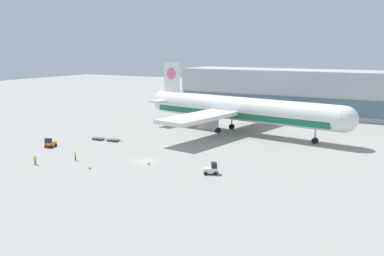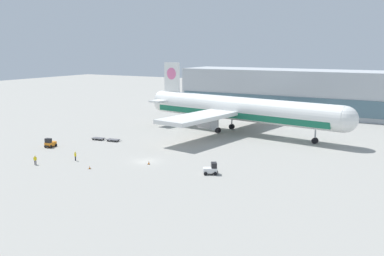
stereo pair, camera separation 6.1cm
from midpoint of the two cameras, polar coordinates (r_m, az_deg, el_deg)
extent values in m
plane|color=#9E9B93|center=(80.43, -6.11, -4.46)|extent=(400.00, 400.00, 0.00)
cube|color=#B2B7BC|center=(140.89, 16.67, 4.53)|extent=(90.00, 18.00, 14.00)
cube|color=slate|center=(132.44, 15.72, 2.84)|extent=(88.20, 0.20, 4.90)
cylinder|color=white|center=(106.35, 6.34, 2.58)|extent=(52.28, 13.57, 5.80)
cube|color=#196B4C|center=(106.54, 6.32, 1.88)|extent=(48.15, 12.83, 1.45)
sphere|color=white|center=(95.49, 19.72, 1.11)|extent=(5.68, 5.68, 5.68)
cone|color=white|center=(121.88, -4.13, 3.63)|extent=(7.14, 6.41, 5.51)
cube|color=white|center=(118.50, -2.67, 6.80)|extent=(5.21, 1.22, 8.00)
cylinder|color=pink|center=(118.44, -2.68, 7.27)|extent=(3.25, 1.03, 3.20)
cube|color=white|center=(119.76, -3.03, 3.80)|extent=(5.52, 13.39, 0.50)
cube|color=white|center=(107.83, 5.15, 2.32)|extent=(15.14, 48.66, 0.90)
cylinder|color=#9EA0A5|center=(99.89, 1.99, 0.65)|extent=(4.57, 3.40, 2.80)
cylinder|color=#9EA0A5|center=(116.60, 7.83, 1.99)|extent=(4.57, 3.40, 2.80)
cylinder|color=#9EA0A5|center=(98.16, 16.15, -0.49)|extent=(0.36, 0.36, 4.00)
cylinder|color=black|center=(98.55, 16.09, -1.63)|extent=(1.42, 1.09, 1.30)
cylinder|color=#9EA0A5|center=(106.47, 3.49, 0.75)|extent=(0.36, 0.36, 4.00)
cylinder|color=black|center=(106.83, 3.48, -0.30)|extent=(1.42, 1.09, 1.30)
cylinder|color=#9EA0A5|center=(111.74, 5.35, 1.19)|extent=(0.36, 0.36, 4.00)
cylinder|color=black|center=(112.08, 5.33, 0.18)|extent=(1.42, 1.09, 1.30)
cube|color=orange|center=(96.25, -18.32, -2.01)|extent=(1.69, 2.46, 0.80)
cube|color=black|center=(95.60, -18.60, -1.59)|extent=(1.35, 1.05, 0.90)
cube|color=black|center=(95.40, -18.78, -2.32)|extent=(1.27, 0.32, 0.24)
cylinder|color=black|center=(95.30, -18.29, -2.38)|extent=(0.32, 0.63, 0.60)
cylinder|color=black|center=(96.19, -18.93, -2.30)|extent=(0.32, 0.63, 0.60)
cylinder|color=black|center=(96.50, -17.68, -2.19)|extent=(0.32, 0.63, 0.60)
cylinder|color=black|center=(97.38, -18.32, -2.11)|extent=(0.32, 0.63, 0.60)
cube|color=silver|center=(72.05, 2.45, -5.63)|extent=(2.69, 2.41, 0.80)
cube|color=black|center=(71.88, 2.97, -4.97)|extent=(1.42, 1.53, 0.90)
cube|color=black|center=(72.24, 3.42, -5.82)|extent=(0.80, 1.15, 0.24)
cylinder|color=black|center=(72.90, 3.03, -5.76)|extent=(0.64, 0.52, 0.60)
cylinder|color=black|center=(71.57, 3.14, -6.08)|extent=(0.64, 0.52, 0.60)
cylinder|color=black|center=(72.76, 1.76, -5.78)|extent=(0.64, 0.52, 0.60)
cylinder|color=black|center=(71.43, 1.85, -6.10)|extent=(0.64, 0.52, 0.60)
cube|color=#56565B|center=(100.84, -12.39, -1.32)|extent=(2.94, 1.78, 0.12)
cube|color=#56565B|center=(99.78, -11.52, -1.42)|extent=(0.90, 0.17, 0.08)
cylinder|color=black|center=(100.83, -11.72, -1.44)|extent=(0.37, 0.18, 0.36)
cylinder|color=black|center=(99.82, -12.14, -1.58)|extent=(0.37, 0.18, 0.36)
cylinder|color=black|center=(101.96, -12.62, -1.34)|extent=(0.37, 0.18, 0.36)
cylinder|color=black|center=(100.95, -13.04, -1.48)|extent=(0.37, 0.18, 0.36)
cube|color=#56565B|center=(98.63, -10.47, -1.52)|extent=(2.94, 1.78, 0.12)
cube|color=#56565B|center=(97.63, -9.57, -1.61)|extent=(0.90, 0.17, 0.08)
cylinder|color=black|center=(98.67, -9.79, -1.63)|extent=(0.37, 0.18, 0.36)
cylinder|color=black|center=(97.63, -10.19, -1.78)|extent=(0.37, 0.18, 0.36)
cylinder|color=black|center=(99.74, -10.73, -1.53)|extent=(0.37, 0.18, 0.36)
cylinder|color=black|center=(98.71, -11.14, -1.67)|extent=(0.37, 0.18, 0.36)
cylinder|color=black|center=(82.71, -20.21, -4.35)|extent=(0.14, 0.14, 0.82)
cylinder|color=black|center=(82.71, -20.07, -4.34)|extent=(0.14, 0.14, 0.82)
cube|color=yellow|center=(82.53, -20.17, -3.86)|extent=(0.40, 0.42, 0.62)
cylinder|color=yellow|center=(82.52, -20.34, -3.86)|extent=(0.09, 0.09, 0.56)
cylinder|color=yellow|center=(82.53, -20.00, -3.83)|extent=(0.09, 0.09, 0.56)
sphere|color=tan|center=(82.43, -20.19, -3.58)|extent=(0.22, 0.22, 0.22)
sphere|color=yellow|center=(82.42, -20.19, -3.54)|extent=(0.21, 0.21, 0.21)
cylinder|color=black|center=(83.27, -15.23, -3.96)|extent=(0.14, 0.14, 0.84)
cylinder|color=black|center=(83.44, -15.29, -3.94)|extent=(0.14, 0.14, 0.84)
cube|color=yellow|center=(83.18, -15.28, -3.46)|extent=(0.42, 0.33, 0.63)
cylinder|color=yellow|center=(82.96, -15.21, -3.47)|extent=(0.09, 0.09, 0.57)
cylinder|color=yellow|center=(83.38, -15.35, -3.41)|extent=(0.09, 0.09, 0.57)
sphere|color=tan|center=(83.08, -15.30, -3.17)|extent=(0.23, 0.23, 0.23)
sphere|color=yellow|center=(83.06, -15.30, -3.13)|extent=(0.22, 0.22, 0.22)
cube|color=black|center=(78.47, -5.76, -4.83)|extent=(0.40, 0.40, 0.04)
cone|color=orange|center=(78.38, -5.76, -4.59)|extent=(0.32, 0.32, 0.62)
cylinder|color=white|center=(78.37, -5.76, -4.57)|extent=(0.19, 0.19, 0.09)
cube|color=black|center=(77.28, -13.46, -5.31)|extent=(0.40, 0.40, 0.04)
cone|color=orange|center=(77.20, -13.47, -5.11)|extent=(0.32, 0.32, 0.53)
cylinder|color=white|center=(77.20, -13.47, -5.09)|extent=(0.19, 0.19, 0.07)
camera|label=1|loc=(0.03, -89.98, 0.00)|focal=40.00mm
camera|label=2|loc=(0.03, 90.02, 0.00)|focal=40.00mm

